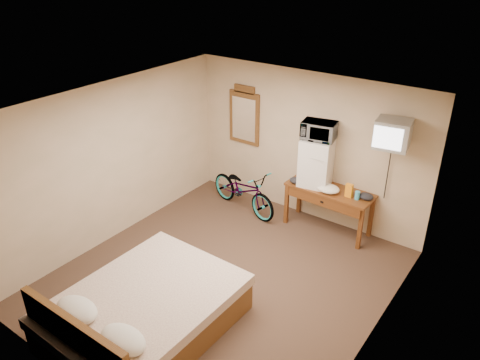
{
  "coord_description": "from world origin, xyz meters",
  "views": [
    {
      "loc": [
        3.29,
        -4.14,
        4.23
      ],
      "look_at": [
        -0.19,
        0.69,
        1.23
      ],
      "focal_mm": 35.0,
      "sensor_mm": 36.0,
      "label": 1
    }
  ],
  "objects_px": {
    "bicycle": "(243,189)",
    "bed": "(142,313)",
    "wall_mirror": "(244,116)",
    "microwave": "(319,131)",
    "mini_fridge": "(316,162)",
    "crt_television": "(393,134)",
    "blue_cup": "(357,195)",
    "desk": "(328,196)"
  },
  "relations": [
    {
      "from": "bicycle",
      "to": "bed",
      "type": "height_order",
      "value": "bed"
    },
    {
      "from": "microwave",
      "to": "wall_mirror",
      "type": "height_order",
      "value": "wall_mirror"
    },
    {
      "from": "desk",
      "to": "microwave",
      "type": "xyz_separation_m",
      "value": [
        -0.28,
        0.05,
        1.04
      ]
    },
    {
      "from": "crt_television",
      "to": "bed",
      "type": "xyz_separation_m",
      "value": [
        -1.62,
        -3.39,
        -1.59
      ]
    },
    {
      "from": "blue_cup",
      "to": "bicycle",
      "type": "relative_size",
      "value": 0.09
    },
    {
      "from": "microwave",
      "to": "desk",
      "type": "bearing_deg",
      "value": -22.16
    },
    {
      "from": "microwave",
      "to": "bicycle",
      "type": "height_order",
      "value": "microwave"
    },
    {
      "from": "mini_fridge",
      "to": "crt_television",
      "type": "bearing_deg",
      "value": -1.58
    },
    {
      "from": "wall_mirror",
      "to": "bed",
      "type": "xyz_separation_m",
      "value": [
        1.08,
        -3.64,
        -1.24
      ]
    },
    {
      "from": "microwave",
      "to": "wall_mirror",
      "type": "distance_m",
      "value": 1.58
    },
    {
      "from": "microwave",
      "to": "bed",
      "type": "bearing_deg",
      "value": -109.23
    },
    {
      "from": "blue_cup",
      "to": "crt_television",
      "type": "xyz_separation_m",
      "value": [
        0.37,
        0.05,
        1.07
      ]
    },
    {
      "from": "mini_fridge",
      "to": "desk",
      "type": "bearing_deg",
      "value": -10.89
    },
    {
      "from": "desk",
      "to": "bicycle",
      "type": "height_order",
      "value": "bicycle"
    },
    {
      "from": "bed",
      "to": "crt_television",
      "type": "bearing_deg",
      "value": 64.46
    },
    {
      "from": "microwave",
      "to": "wall_mirror",
      "type": "bearing_deg",
      "value": 160.77
    },
    {
      "from": "microwave",
      "to": "crt_television",
      "type": "bearing_deg",
      "value": -12.82
    },
    {
      "from": "bed",
      "to": "wall_mirror",
      "type": "bearing_deg",
      "value": 106.51
    },
    {
      "from": "wall_mirror",
      "to": "bicycle",
      "type": "bearing_deg",
      "value": -55.73
    },
    {
      "from": "mini_fridge",
      "to": "bicycle",
      "type": "relative_size",
      "value": 0.52
    },
    {
      "from": "desk",
      "to": "bicycle",
      "type": "bearing_deg",
      "value": -170.86
    },
    {
      "from": "mini_fridge",
      "to": "microwave",
      "type": "relative_size",
      "value": 1.51
    },
    {
      "from": "bicycle",
      "to": "bed",
      "type": "relative_size",
      "value": 0.68
    },
    {
      "from": "blue_cup",
      "to": "bed",
      "type": "height_order",
      "value": "bed"
    },
    {
      "from": "microwave",
      "to": "bed",
      "type": "height_order",
      "value": "microwave"
    },
    {
      "from": "mini_fridge",
      "to": "bed",
      "type": "xyz_separation_m",
      "value": [
        -0.48,
        -3.42,
        -0.85
      ]
    },
    {
      "from": "blue_cup",
      "to": "desk",
      "type": "bearing_deg",
      "value": 177.09
    },
    {
      "from": "wall_mirror",
      "to": "microwave",
      "type": "bearing_deg",
      "value": -8.0
    },
    {
      "from": "microwave",
      "to": "blue_cup",
      "type": "relative_size",
      "value": 3.9
    },
    {
      "from": "desk",
      "to": "bed",
      "type": "bearing_deg",
      "value": -102.77
    },
    {
      "from": "microwave",
      "to": "bicycle",
      "type": "relative_size",
      "value": 0.34
    },
    {
      "from": "desk",
      "to": "wall_mirror",
      "type": "relative_size",
      "value": 1.34
    },
    {
      "from": "crt_television",
      "to": "bed",
      "type": "distance_m",
      "value": 4.08
    },
    {
      "from": "desk",
      "to": "mini_fridge",
      "type": "bearing_deg",
      "value": 169.11
    },
    {
      "from": "blue_cup",
      "to": "crt_television",
      "type": "height_order",
      "value": "crt_television"
    },
    {
      "from": "crt_television",
      "to": "wall_mirror",
      "type": "relative_size",
      "value": 0.57
    },
    {
      "from": "crt_television",
      "to": "bicycle",
      "type": "bearing_deg",
      "value": -173.61
    },
    {
      "from": "desk",
      "to": "bicycle",
      "type": "xyz_separation_m",
      "value": [
        -1.49,
        -0.24,
        -0.24
      ]
    },
    {
      "from": "mini_fridge",
      "to": "wall_mirror",
      "type": "distance_m",
      "value": 1.62
    },
    {
      "from": "mini_fridge",
      "to": "bed",
      "type": "bearing_deg",
      "value": -98.01
    },
    {
      "from": "microwave",
      "to": "blue_cup",
      "type": "distance_m",
      "value": 1.15
    },
    {
      "from": "microwave",
      "to": "wall_mirror",
      "type": "relative_size",
      "value": 0.49
    }
  ]
}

